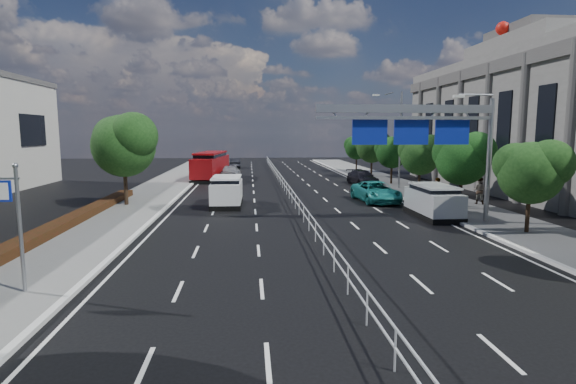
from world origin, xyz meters
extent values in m
plane|color=black|center=(0.00, 0.00, 0.00)|extent=(160.00, 160.00, 0.00)
cube|color=silver|center=(-9.00, 0.00, 0.07)|extent=(0.25, 140.00, 0.15)
cube|color=silver|center=(0.00, 22.50, 1.00)|extent=(0.05, 85.00, 0.05)
cube|color=silver|center=(0.00, 22.50, 0.55)|extent=(0.05, 85.00, 0.05)
cube|color=black|center=(-13.30, 5.00, 0.36)|extent=(1.00, 36.00, 0.44)
cylinder|color=gray|center=(-10.50, 0.00, 2.10)|extent=(0.12, 0.12, 4.20)
sphere|color=gray|center=(-10.50, 0.00, 4.25)|extent=(0.18, 0.18, 0.18)
cylinder|color=gray|center=(10.60, 10.00, 3.60)|extent=(0.28, 0.28, 7.20)
cube|color=gray|center=(5.60, 10.00, 6.60)|extent=(10.20, 0.25, 0.45)
cube|color=gray|center=(5.60, 10.00, 6.10)|extent=(10.20, 0.18, 0.18)
cylinder|color=gray|center=(9.60, 10.00, 7.40)|extent=(2.00, 0.10, 0.10)
cube|color=silver|center=(8.60, 10.00, 7.30)|extent=(0.60, 0.25, 0.15)
cube|color=#0D2195|center=(8.40, 10.18, 5.30)|extent=(2.00, 0.08, 1.40)
cube|color=white|center=(8.40, 10.23, 5.30)|extent=(1.80, 0.02, 1.20)
cube|color=#0D2195|center=(6.00, 10.18, 5.30)|extent=(2.00, 0.08, 1.40)
cube|color=white|center=(6.00, 10.23, 5.30)|extent=(1.80, 0.02, 1.20)
cube|color=#0D2195|center=(3.60, 10.18, 5.30)|extent=(2.00, 0.08, 1.40)
cube|color=white|center=(3.60, 10.23, 5.30)|extent=(1.80, 0.02, 1.20)
cylinder|color=gray|center=(10.80, 26.00, 4.50)|extent=(0.16, 0.16, 9.00)
cylinder|color=gray|center=(9.60, 26.00, 8.80)|extent=(0.10, 2.40, 0.10)
cube|color=silver|center=(8.40, 26.00, 8.65)|extent=(0.60, 0.25, 0.15)
cube|color=slate|center=(24.00, 22.00, 6.00)|extent=(14.00, 36.00, 12.00)
cube|color=#4C4947|center=(16.90, 22.00, 10.60)|extent=(0.40, 36.00, 1.00)
cube|color=slate|center=(24.00, 22.00, 12.60)|extent=(13.00, 12.00, 1.20)
cube|color=#4C4947|center=(24.00, 22.00, 13.60)|extent=(12.00, 7.00, 0.90)
sphere|color=#B2140C|center=(17.80, 22.00, 13.80)|extent=(1.10, 1.10, 1.10)
cylinder|color=black|center=(-12.00, 18.00, 1.75)|extent=(0.28, 0.28, 3.50)
sphere|color=#133310|center=(-12.00, 18.00, 4.34)|extent=(4.40, 4.40, 4.40)
sphere|color=#133310|center=(-11.12, 17.34, 5.04)|extent=(3.30, 3.30, 3.30)
sphere|color=#133310|center=(-12.77, 18.66, 4.90)|extent=(3.08, 3.08, 3.08)
cylinder|color=black|center=(11.20, 7.00, 1.30)|extent=(0.21, 0.21, 2.60)
sphere|color=#133310|center=(11.20, 7.00, 3.22)|extent=(3.20, 3.20, 3.20)
sphere|color=#133310|center=(11.84, 6.52, 3.74)|extent=(2.40, 2.40, 2.40)
sphere|color=#133310|center=(10.64, 7.48, 3.64)|extent=(2.24, 2.24, 2.24)
cylinder|color=black|center=(11.20, 14.50, 1.40)|extent=(0.22, 0.22, 2.80)
sphere|color=black|center=(11.20, 14.50, 3.47)|extent=(3.50, 3.50, 3.50)
sphere|color=black|center=(11.90, 13.97, 4.03)|extent=(2.62, 2.62, 2.62)
sphere|color=black|center=(10.59, 15.03, 3.92)|extent=(2.45, 2.45, 2.45)
cylinder|color=black|center=(11.20, 22.00, 1.35)|extent=(0.22, 0.22, 2.70)
sphere|color=#133310|center=(11.20, 22.00, 3.35)|extent=(3.30, 3.30, 3.30)
sphere|color=#133310|center=(11.86, 21.50, 3.89)|extent=(2.48, 2.48, 2.47)
sphere|color=#133310|center=(10.62, 22.50, 3.78)|extent=(2.31, 2.31, 2.31)
cylinder|color=black|center=(11.20, 29.50, 1.32)|extent=(0.21, 0.21, 2.65)
sphere|color=black|center=(11.20, 29.50, 3.29)|extent=(3.20, 3.20, 3.20)
sphere|color=black|center=(11.84, 29.02, 3.82)|extent=(2.40, 2.40, 2.40)
sphere|color=black|center=(10.64, 29.98, 3.71)|extent=(2.24, 2.24, 2.24)
cylinder|color=black|center=(11.20, 37.00, 1.43)|extent=(0.23, 0.23, 2.85)
sphere|color=#133310|center=(11.20, 37.00, 3.53)|extent=(3.60, 3.60, 3.60)
sphere|color=#133310|center=(11.92, 36.46, 4.10)|extent=(2.70, 2.70, 2.70)
sphere|color=#133310|center=(10.57, 37.54, 3.99)|extent=(2.52, 2.52, 2.52)
cylinder|color=black|center=(11.20, 44.50, 1.30)|extent=(0.21, 0.21, 2.60)
sphere|color=black|center=(11.20, 44.50, 3.22)|extent=(3.10, 3.10, 3.10)
sphere|color=black|center=(11.82, 44.03, 3.74)|extent=(2.32, 2.33, 2.32)
sphere|color=black|center=(10.66, 44.97, 3.64)|extent=(2.17, 2.17, 2.17)
cube|color=black|center=(-4.81, 17.74, 0.18)|extent=(2.22, 4.96, 0.35)
cube|color=white|center=(-4.81, 17.74, 1.03)|extent=(2.17, 4.87, 1.46)
cube|color=black|center=(-4.81, 17.74, 1.75)|extent=(1.98, 3.51, 0.64)
cube|color=white|center=(-4.81, 17.74, 2.08)|extent=(2.07, 3.80, 0.13)
cylinder|color=black|center=(-5.71, 16.17, 0.36)|extent=(0.32, 0.73, 0.72)
cylinder|color=black|center=(-3.96, 16.13, 0.36)|extent=(0.32, 0.73, 0.72)
cylinder|color=black|center=(-5.66, 19.35, 0.36)|extent=(0.32, 0.73, 0.72)
cylinder|color=black|center=(-3.91, 19.32, 0.36)|extent=(0.32, 0.73, 0.72)
cube|color=black|center=(-7.50, 36.64, 0.15)|extent=(3.76, 10.59, 0.31)
cube|color=maroon|center=(-7.50, 36.64, 1.49)|extent=(3.68, 10.38, 2.10)
cube|color=black|center=(-7.50, 36.64, 2.54)|extent=(3.13, 7.53, 0.93)
cube|color=maroon|center=(-7.50, 36.64, 3.00)|extent=(3.30, 8.15, 0.19)
cylinder|color=black|center=(-8.93, 33.44, 0.32)|extent=(0.35, 0.67, 0.64)
cylinder|color=black|center=(-6.92, 33.19, 0.32)|extent=(0.35, 0.67, 0.64)
cylinder|color=black|center=(-8.08, 40.09, 0.32)|extent=(0.35, 0.67, 0.64)
cylinder|color=black|center=(-6.07, 39.84, 0.32)|extent=(0.35, 0.67, 0.64)
imported|color=#98999E|center=(-5.25, 36.23, 0.85)|extent=(2.36, 5.11, 1.69)
imported|color=black|center=(-5.36, 53.04, 0.73)|extent=(1.88, 4.52, 1.45)
cube|color=black|center=(8.30, 12.11, 0.17)|extent=(2.11, 4.93, 0.34)
cube|color=#9DA1A4|center=(8.30, 12.11, 0.98)|extent=(2.07, 4.83, 1.39)
cube|color=black|center=(8.30, 12.11, 1.68)|extent=(1.90, 3.48, 0.61)
cube|color=#9DA1A4|center=(8.30, 12.11, 1.98)|extent=(1.98, 3.77, 0.12)
cylinder|color=black|center=(7.45, 10.52, 0.35)|extent=(0.30, 0.69, 0.69)
cylinder|color=black|center=(9.17, 10.52, 0.35)|extent=(0.30, 0.69, 0.69)
cylinder|color=black|center=(7.43, 13.70, 0.35)|extent=(0.30, 0.69, 0.69)
cylinder|color=black|center=(9.15, 13.71, 0.35)|extent=(0.30, 0.69, 0.69)
imported|color=#1B7D78|center=(6.50, 18.61, 0.78)|extent=(3.01, 5.78, 1.55)
imported|color=black|center=(8.30, 29.84, 0.73)|extent=(2.68, 5.23, 1.45)
imported|color=gray|center=(10.06, 15.77, 1.13)|extent=(0.85, 0.82, 1.97)
imported|color=gray|center=(13.40, 16.12, 1.11)|extent=(1.20, 1.16, 1.94)
camera|label=1|loc=(-3.18, -14.75, 5.29)|focal=28.00mm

